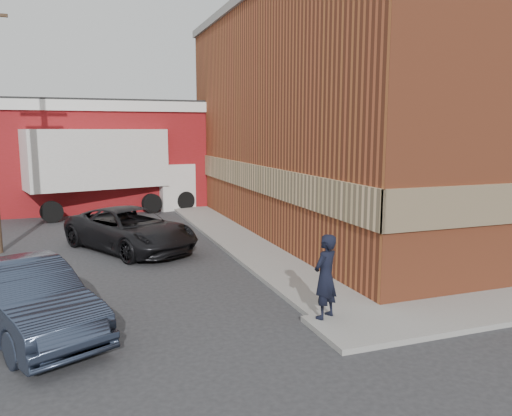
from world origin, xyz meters
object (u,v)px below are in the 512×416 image
object	(u,v)px
sedan	(25,299)
box_truck	(112,165)
suv_a	(130,229)
brick_building	(404,116)
warehouse	(54,154)
man	(325,276)

from	to	relation	value
sedan	box_truck	distance (m)	15.35
box_truck	suv_a	bearing A→B (deg)	-104.26
brick_building	suv_a	world-z (taller)	brick_building
brick_building	suv_a	bearing A→B (deg)	-174.59
warehouse	sedan	world-z (taller)	warehouse
sedan	warehouse	bearing A→B (deg)	65.18
man	suv_a	bearing A→B (deg)	-98.06
warehouse	suv_a	distance (m)	12.60
sedan	suv_a	xyz separation A→B (m)	(2.73, 6.69, -0.02)
warehouse	sedan	size ratio (longest dim) A/B	3.56
brick_building	box_truck	xyz separation A→B (m)	(-11.71, 7.20, -2.30)
man	sedan	distance (m)	6.11
brick_building	warehouse	world-z (taller)	brick_building
brick_building	sedan	xyz separation A→B (m)	(-14.49, -7.81, -3.93)
man	warehouse	bearing A→B (deg)	-103.24
warehouse	man	world-z (taller)	warehouse
brick_building	sedan	bearing A→B (deg)	-151.68
suv_a	box_truck	bearing A→B (deg)	61.53
brick_building	man	bearing A→B (deg)	-132.76
suv_a	box_truck	distance (m)	8.47
sedan	suv_a	bearing A→B (deg)	42.99
brick_building	warehouse	distance (m)	18.30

